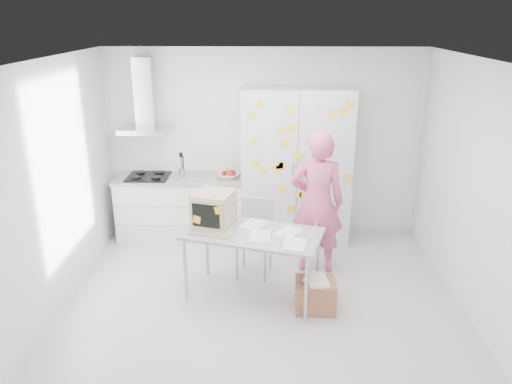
{
  "coord_description": "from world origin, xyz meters",
  "views": [
    {
      "loc": [
        0.06,
        -5.03,
        3.12
      ],
      "look_at": [
        -0.08,
        0.62,
        1.1
      ],
      "focal_mm": 35.0,
      "sensor_mm": 36.0,
      "label": 1
    }
  ],
  "objects_px": {
    "chair": "(255,233)",
    "person": "(317,203)",
    "desk": "(228,219)",
    "cardboard_box": "(315,295)"
  },
  "relations": [
    {
      "from": "desk",
      "to": "cardboard_box",
      "type": "relative_size",
      "value": 3.71
    },
    {
      "from": "chair",
      "to": "person",
      "type": "bearing_deg",
      "value": 18.28
    },
    {
      "from": "person",
      "to": "desk",
      "type": "bearing_deg",
      "value": 30.8
    },
    {
      "from": "person",
      "to": "cardboard_box",
      "type": "height_order",
      "value": "person"
    },
    {
      "from": "cardboard_box",
      "to": "person",
      "type": "bearing_deg",
      "value": 85.65
    },
    {
      "from": "person",
      "to": "desk",
      "type": "xyz_separation_m",
      "value": [
        -1.06,
        -0.57,
        0.01
      ]
    },
    {
      "from": "person",
      "to": "chair",
      "type": "xyz_separation_m",
      "value": [
        -0.76,
        -0.1,
        -0.37
      ]
    },
    {
      "from": "person",
      "to": "chair",
      "type": "bearing_deg",
      "value": 9.86
    },
    {
      "from": "desk",
      "to": "chair",
      "type": "relative_size",
      "value": 1.74
    },
    {
      "from": "person",
      "to": "chair",
      "type": "relative_size",
      "value": 1.9
    }
  ]
}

